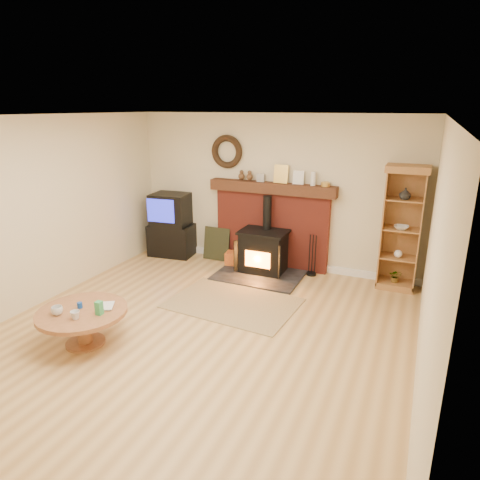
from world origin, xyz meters
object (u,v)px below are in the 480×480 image
at_px(tv_unit, 172,226).
at_px(coffee_table, 82,317).
at_px(wood_stove, 263,253).
at_px(curio_cabinet, 401,228).

xyz_separation_m(tv_unit, coffee_table, (0.78, -3.17, -0.20)).
bearing_deg(coffee_table, wood_stove, 69.48).
distance_m(curio_cabinet, coffee_table, 4.62).
height_order(tv_unit, curio_cabinet, curio_cabinet).
bearing_deg(curio_cabinet, tv_unit, -178.78).
bearing_deg(curio_cabinet, coffee_table, -134.68).
height_order(tv_unit, coffee_table, tv_unit).
relative_size(tv_unit, curio_cabinet, 0.62).
xyz_separation_m(wood_stove, coffee_table, (-1.12, -2.98, 0.00)).
bearing_deg(coffee_table, curio_cabinet, 45.32).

